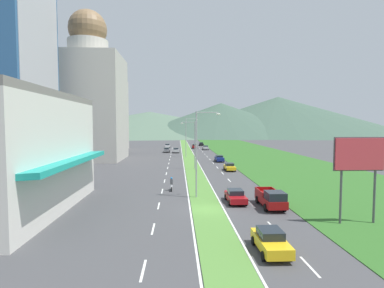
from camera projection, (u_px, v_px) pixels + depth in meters
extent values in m
plane|color=#424244|center=(207.00, 210.00, 31.02)|extent=(600.00, 600.00, 0.00)
cube|color=#518438|center=(188.00, 154.00, 90.84)|extent=(3.20, 240.00, 0.06)
cube|color=#2D6023|center=(255.00, 154.00, 91.80)|extent=(24.00, 240.00, 0.06)
cube|color=silver|center=(143.00, 270.00, 18.10)|extent=(0.16, 2.80, 0.01)
cube|color=silver|center=(153.00, 229.00, 25.36)|extent=(0.16, 2.80, 0.01)
cube|color=silver|center=(159.00, 206.00, 32.61)|extent=(0.16, 2.80, 0.01)
cube|color=silver|center=(162.00, 191.00, 39.86)|extent=(0.16, 2.80, 0.01)
cube|color=silver|center=(165.00, 181.00, 47.12)|extent=(0.16, 2.80, 0.01)
cube|color=silver|center=(166.00, 174.00, 54.37)|extent=(0.16, 2.80, 0.01)
cube|color=silver|center=(168.00, 168.00, 61.62)|extent=(0.16, 2.80, 0.01)
cube|color=silver|center=(169.00, 163.00, 68.88)|extent=(0.16, 2.80, 0.01)
cube|color=silver|center=(170.00, 160.00, 76.13)|extent=(0.16, 2.80, 0.01)
cube|color=silver|center=(170.00, 157.00, 83.39)|extent=(0.16, 2.80, 0.01)
cube|color=silver|center=(171.00, 154.00, 90.64)|extent=(0.16, 2.80, 0.01)
cube|color=silver|center=(171.00, 152.00, 97.89)|extent=(0.16, 2.80, 0.01)
cube|color=silver|center=(172.00, 150.00, 105.15)|extent=(0.16, 2.80, 0.01)
cube|color=silver|center=(172.00, 149.00, 112.40)|extent=(0.16, 2.80, 0.01)
cube|color=silver|center=(173.00, 147.00, 119.66)|extent=(0.16, 2.80, 0.01)
cube|color=silver|center=(310.00, 267.00, 18.58)|extent=(0.16, 2.80, 0.01)
cube|color=silver|center=(273.00, 227.00, 25.83)|extent=(0.16, 2.80, 0.01)
cube|color=silver|center=(252.00, 205.00, 33.08)|extent=(0.16, 2.80, 0.01)
cube|color=silver|center=(239.00, 190.00, 40.34)|extent=(0.16, 2.80, 0.01)
cube|color=silver|center=(229.00, 180.00, 47.59)|extent=(0.16, 2.80, 0.01)
cube|color=silver|center=(223.00, 173.00, 54.85)|extent=(0.16, 2.80, 0.01)
cube|color=silver|center=(217.00, 168.00, 62.10)|extent=(0.16, 2.80, 0.01)
cube|color=silver|center=(213.00, 163.00, 69.35)|extent=(0.16, 2.80, 0.01)
cube|color=silver|center=(210.00, 160.00, 76.61)|extent=(0.16, 2.80, 0.01)
cube|color=silver|center=(207.00, 157.00, 83.86)|extent=(0.16, 2.80, 0.01)
cube|color=silver|center=(205.00, 154.00, 91.12)|extent=(0.16, 2.80, 0.01)
cube|color=silver|center=(203.00, 152.00, 98.37)|extent=(0.16, 2.80, 0.01)
cube|color=silver|center=(201.00, 150.00, 105.62)|extent=(0.16, 2.80, 0.01)
cube|color=silver|center=(200.00, 149.00, 112.88)|extent=(0.16, 2.80, 0.01)
cube|color=silver|center=(198.00, 147.00, 120.13)|extent=(0.16, 2.80, 0.01)
cube|color=silver|center=(182.00, 154.00, 90.76)|extent=(0.16, 240.00, 0.01)
cube|color=silver|center=(194.00, 154.00, 90.92)|extent=(0.16, 240.00, 0.01)
cube|color=teal|center=(68.00, 162.00, 30.09)|extent=(2.82, 18.34, 0.65)
cube|color=#B2B2B7|center=(40.00, 15.00, 54.14)|extent=(0.10, 15.26, 52.40)
cube|color=#B7B2A8|center=(89.00, 108.00, 75.63)|extent=(16.49, 16.49, 25.94)
cylinder|color=beige|center=(88.00, 48.00, 74.71)|extent=(9.73, 9.73, 3.71)
sphere|color=olive|center=(88.00, 29.00, 74.42)|extent=(9.27, 9.27, 9.27)
cube|color=#B7B2A8|center=(104.00, 115.00, 105.26)|extent=(14.87, 14.87, 24.73)
cone|color=#516B56|center=(150.00, 123.00, 289.06)|extent=(238.81, 238.81, 21.66)
cone|color=#3D5647|center=(221.00, 119.00, 252.42)|extent=(154.38, 154.38, 27.23)
cone|color=#3D5647|center=(278.00, 116.00, 283.02)|extent=(221.16, 221.16, 35.24)
cylinder|color=#99999E|center=(196.00, 155.00, 35.99)|extent=(0.18, 0.18, 10.37)
cylinder|color=#99999E|center=(207.00, 112.00, 35.85)|extent=(2.65, 0.32, 0.10)
ellipsoid|color=silver|center=(218.00, 114.00, 36.03)|extent=(0.56, 0.28, 0.20)
cylinder|color=#99999E|center=(195.00, 145.00, 59.44)|extent=(0.18, 0.18, 9.45)
cylinder|color=#99999E|center=(188.00, 122.00, 59.16)|extent=(2.55, 0.23, 0.10)
ellipsoid|color=silver|center=(182.00, 123.00, 59.18)|extent=(0.56, 0.28, 0.20)
cylinder|color=#99999E|center=(186.00, 138.00, 82.73)|extent=(0.18, 0.18, 10.59)
cylinder|color=#99999E|center=(191.00, 119.00, 82.62)|extent=(3.02, 0.39, 0.10)
ellipsoid|color=silver|center=(197.00, 120.00, 82.85)|extent=(0.56, 0.28, 0.20)
cylinder|color=#4C4C51|center=(341.00, 197.00, 26.47)|extent=(0.20, 0.20, 4.81)
cylinder|color=#4C4C51|center=(374.00, 197.00, 26.62)|extent=(0.20, 0.20, 4.81)
cube|color=#D83847|center=(360.00, 154.00, 26.21)|extent=(4.34, 0.16, 2.77)
cube|color=#4C4C51|center=(359.00, 154.00, 26.33)|extent=(4.54, 0.08, 2.97)
cube|color=yellow|center=(271.00, 243.00, 20.64)|extent=(1.79, 4.20, 0.69)
cube|color=black|center=(270.00, 233.00, 20.77)|extent=(1.54, 1.85, 0.55)
cylinder|color=black|center=(290.00, 256.00, 19.40)|extent=(0.22, 0.64, 0.64)
cylinder|color=black|center=(264.00, 256.00, 19.32)|extent=(0.22, 0.64, 0.64)
cylinder|color=black|center=(277.00, 240.00, 22.00)|extent=(0.22, 0.64, 0.64)
cylinder|color=black|center=(254.00, 241.00, 21.92)|extent=(0.22, 0.64, 0.64)
cube|color=silver|center=(168.00, 146.00, 116.39)|extent=(1.81, 4.43, 0.72)
cube|color=black|center=(168.00, 144.00, 116.18)|extent=(1.56, 1.95, 0.52)
cylinder|color=black|center=(165.00, 147.00, 117.74)|extent=(0.22, 0.64, 0.64)
cylinder|color=black|center=(170.00, 147.00, 117.83)|extent=(0.22, 0.64, 0.64)
cylinder|color=black|center=(165.00, 147.00, 115.01)|extent=(0.22, 0.64, 0.64)
cylinder|color=black|center=(170.00, 147.00, 115.09)|extent=(0.22, 0.64, 0.64)
cube|color=yellow|center=(230.00, 167.00, 57.91)|extent=(1.74, 4.29, 0.61)
cube|color=black|center=(230.00, 164.00, 58.04)|extent=(1.50, 1.89, 0.52)
cylinder|color=black|center=(235.00, 170.00, 56.64)|extent=(0.22, 0.64, 0.64)
cylinder|color=black|center=(226.00, 170.00, 56.56)|extent=(0.22, 0.64, 0.64)
cylinder|color=black|center=(233.00, 168.00, 59.29)|extent=(0.22, 0.64, 0.64)
cylinder|color=black|center=(224.00, 168.00, 59.21)|extent=(0.22, 0.64, 0.64)
cube|color=maroon|center=(236.00, 197.00, 33.94)|extent=(1.88, 4.42, 0.61)
cube|color=black|center=(235.00, 192.00, 34.08)|extent=(1.61, 1.94, 0.52)
cylinder|color=black|center=(246.00, 203.00, 32.63)|extent=(0.22, 0.64, 0.64)
cylinder|color=black|center=(230.00, 203.00, 32.55)|extent=(0.22, 0.64, 0.64)
cylinder|color=black|center=(241.00, 197.00, 35.36)|extent=(0.22, 0.64, 0.64)
cylinder|color=black|center=(226.00, 197.00, 35.28)|extent=(0.22, 0.64, 0.64)
cube|color=slate|center=(167.00, 150.00, 97.15)|extent=(1.75, 4.57, 0.70)
cube|color=black|center=(167.00, 148.00, 96.93)|extent=(1.50, 2.01, 0.49)
cylinder|color=black|center=(164.00, 151.00, 98.54)|extent=(0.22, 0.64, 0.64)
cylinder|color=black|center=(169.00, 151.00, 98.62)|extent=(0.22, 0.64, 0.64)
cylinder|color=black|center=(164.00, 152.00, 95.72)|extent=(0.22, 0.64, 0.64)
cylinder|color=black|center=(169.00, 152.00, 95.80)|extent=(0.22, 0.64, 0.64)
cube|color=maroon|center=(195.00, 146.00, 113.87)|extent=(1.75, 4.56, 0.76)
cube|color=black|center=(194.00, 145.00, 114.02)|extent=(1.51, 2.01, 0.47)
cylinder|color=black|center=(197.00, 148.00, 112.53)|extent=(0.22, 0.64, 0.64)
cylinder|color=black|center=(192.00, 148.00, 112.45)|extent=(0.22, 0.64, 0.64)
cylinder|color=black|center=(197.00, 147.00, 115.35)|extent=(0.22, 0.64, 0.64)
cylinder|color=black|center=(192.00, 147.00, 115.27)|extent=(0.22, 0.64, 0.64)
cube|color=navy|center=(219.00, 159.00, 72.08)|extent=(1.79, 4.48, 0.77)
cube|color=black|center=(219.00, 156.00, 72.22)|extent=(1.54, 1.97, 0.44)
cylinder|color=black|center=(224.00, 161.00, 70.76)|extent=(0.22, 0.64, 0.64)
cylinder|color=black|center=(217.00, 161.00, 70.68)|extent=(0.22, 0.64, 0.64)
cylinder|color=black|center=(222.00, 160.00, 73.53)|extent=(0.22, 0.64, 0.64)
cylinder|color=black|center=(215.00, 160.00, 73.45)|extent=(0.22, 0.64, 0.64)
cube|color=#B2B2B7|center=(176.00, 151.00, 95.49)|extent=(1.78, 4.12, 0.77)
cube|color=black|center=(176.00, 149.00, 95.29)|extent=(1.53, 1.81, 0.45)
cylinder|color=black|center=(173.00, 151.00, 96.75)|extent=(0.22, 0.64, 0.64)
cylinder|color=black|center=(179.00, 151.00, 96.83)|extent=(0.22, 0.64, 0.64)
cylinder|color=black|center=(173.00, 152.00, 94.20)|extent=(0.22, 0.64, 0.64)
cylinder|color=black|center=(179.00, 152.00, 94.28)|extent=(0.22, 0.64, 0.64)
cube|color=black|center=(201.00, 144.00, 128.40)|extent=(1.72, 4.30, 0.65)
cube|color=black|center=(201.00, 143.00, 128.54)|extent=(1.48, 1.89, 0.47)
cylinder|color=black|center=(203.00, 145.00, 127.13)|extent=(0.22, 0.64, 0.64)
cylinder|color=black|center=(200.00, 145.00, 127.05)|extent=(0.22, 0.64, 0.64)
cylinder|color=black|center=(203.00, 145.00, 129.79)|extent=(0.22, 0.64, 0.64)
cylinder|color=black|center=(199.00, 145.00, 129.71)|extent=(0.22, 0.64, 0.64)
cube|color=#B2B2B7|center=(206.00, 148.00, 107.34)|extent=(1.89, 4.30, 0.77)
cube|color=black|center=(206.00, 146.00, 107.48)|extent=(1.63, 1.89, 0.41)
cylinder|color=black|center=(208.00, 149.00, 106.08)|extent=(0.22, 0.64, 0.64)
cylinder|color=black|center=(203.00, 149.00, 106.00)|extent=(0.22, 0.64, 0.64)
cylinder|color=black|center=(208.00, 149.00, 108.74)|extent=(0.22, 0.64, 0.64)
cylinder|color=black|center=(203.00, 149.00, 108.65)|extent=(0.22, 0.64, 0.64)
cube|color=maroon|center=(270.00, 200.00, 32.06)|extent=(2.00, 5.40, 0.80)
cube|color=black|center=(275.00, 196.00, 30.42)|extent=(1.84, 2.00, 0.80)
cube|color=maroon|center=(276.00, 192.00, 33.16)|extent=(0.10, 3.20, 0.44)
cube|color=maroon|center=(259.00, 192.00, 33.08)|extent=(0.10, 3.20, 0.44)
cube|color=maroon|center=(263.00, 189.00, 34.67)|extent=(1.84, 0.10, 0.44)
cylinder|color=black|center=(284.00, 207.00, 30.52)|extent=(0.26, 0.80, 0.80)
cylinder|color=black|center=(266.00, 208.00, 30.43)|extent=(0.26, 0.80, 0.80)
cylinder|color=black|center=(274.00, 200.00, 33.75)|extent=(0.26, 0.80, 0.80)
cylinder|color=black|center=(257.00, 200.00, 33.66)|extent=(0.26, 0.80, 0.80)
cylinder|color=black|center=(172.00, 187.00, 40.98)|extent=(0.10, 0.60, 0.60)
cylinder|color=black|center=(171.00, 189.00, 39.59)|extent=(0.12, 0.60, 0.60)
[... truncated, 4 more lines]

